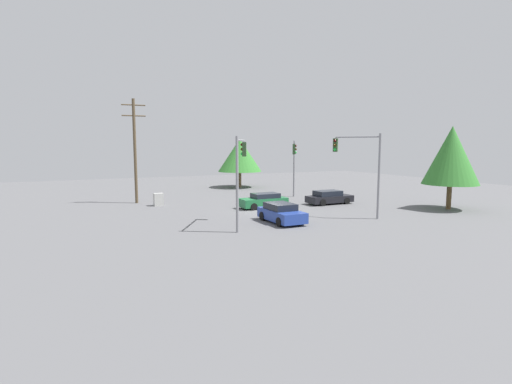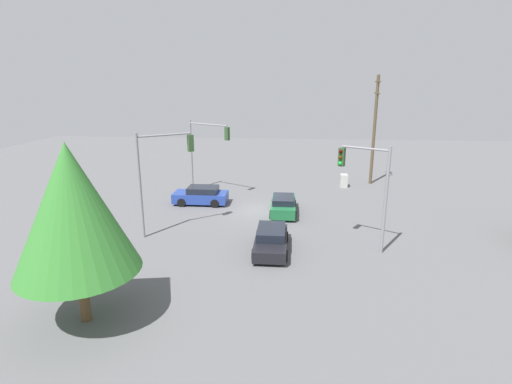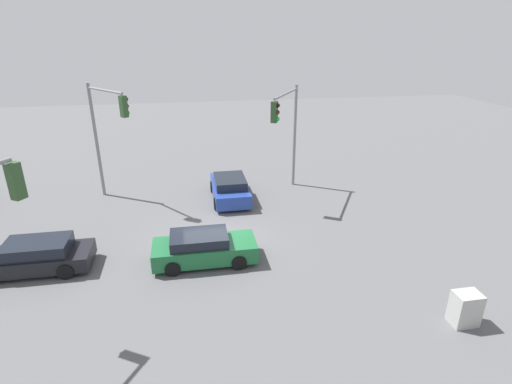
{
  "view_description": "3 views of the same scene",
  "coord_description": "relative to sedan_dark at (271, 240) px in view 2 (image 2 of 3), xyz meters",
  "views": [
    {
      "loc": [
        -15.51,
        -29.98,
        5.61
      ],
      "look_at": [
        -2.21,
        -2.36,
        1.98
      ],
      "focal_mm": 28.0,
      "sensor_mm": 36.0,
      "label": 1
    },
    {
      "loc": [
        28.3,
        1.96,
        9.27
      ],
      "look_at": [
        -1.6,
        -0.66,
        1.02
      ],
      "focal_mm": 28.0,
      "sensor_mm": 36.0,
      "label": 2
    },
    {
      "loc": [
        0.83,
        16.17,
        8.99
      ],
      "look_at": [
        -2.38,
        -1.75,
        1.66
      ],
      "focal_mm": 28.0,
      "sensor_mm": 36.0,
      "label": 3
    }
  ],
  "objects": [
    {
      "name": "sedan_blue",
      "position": [
        -8.57,
        -5.96,
        0.05
      ],
      "size": [
        2.04,
        4.19,
        1.39
      ],
      "rotation": [
        0.0,
        0.0,
        3.14
      ],
      "color": "#233D93",
      "rests_on": "ground_plane"
    },
    {
      "name": "traffic_signal_main",
      "position": [
        -0.75,
        5.25,
        3.47
      ],
      "size": [
        1.72,
        2.61,
        6.05
      ],
      "rotation": [
        0.0,
        0.0,
        4.16
      ],
      "color": "gray",
      "rests_on": "ground_plane"
    },
    {
      "name": "electrical_cabinet",
      "position": [
        -14.93,
        5.9,
        -0.04
      ],
      "size": [
        0.85,
        0.64,
        1.16
      ],
      "primitive_type": "cube",
      "color": "#B2B2AD",
      "rests_on": "ground_plane"
    },
    {
      "name": "sedan_dark",
      "position": [
        0.0,
        0.0,
        0.0
      ],
      "size": [
        4.46,
        1.92,
        1.29
      ],
      "rotation": [
        0.0,
        0.0,
        -1.57
      ],
      "color": "black",
      "rests_on": "ground_plane"
    },
    {
      "name": "utility_pole_tall",
      "position": [
        -16.46,
        8.61,
        4.64
      ],
      "size": [
        2.2,
        0.28,
        9.95
      ],
      "color": "brown",
      "rests_on": "ground_plane"
    },
    {
      "name": "tree_right",
      "position": [
        7.61,
        -7.1,
        4.08
      ],
      "size": [
        4.72,
        4.72,
        7.24
      ],
      "color": "brown",
      "rests_on": "ground_plane"
    },
    {
      "name": "sedan_green",
      "position": [
        -6.71,
        0.55,
        0.02
      ],
      "size": [
        4.26,
        1.87,
        1.32
      ],
      "rotation": [
        0.0,
        0.0,
        1.57
      ],
      "color": "#1E6638",
      "rests_on": "ground_plane"
    },
    {
      "name": "traffic_signal_aux",
      "position": [
        -11.92,
        -6.21,
        3.63
      ],
      "size": [
        2.38,
        3.85,
        6.17
      ],
      "rotation": [
        0.0,
        0.0,
        1.04
      ],
      "color": "gray",
      "rests_on": "ground_plane"
    },
    {
      "name": "ground_plane",
      "position": [
        -7.13,
        -0.97,
        -0.62
      ],
      "size": [
        80.0,
        80.0,
        0.0
      ],
      "primitive_type": "plane",
      "color": "#5B5B5E"
    },
    {
      "name": "traffic_signal_cross",
      "position": [
        -2.14,
        -6.91,
        3.78
      ],
      "size": [
        2.42,
        2.99,
        6.47
      ],
      "rotation": [
        0.0,
        0.0,
        2.23
      ],
      "color": "gray",
      "rests_on": "ground_plane"
    }
  ]
}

